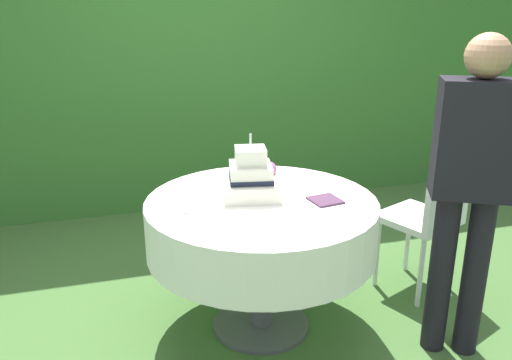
% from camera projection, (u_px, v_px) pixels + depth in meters
% --- Properties ---
extents(ground_plane, '(20.00, 20.00, 0.00)m').
position_uv_depth(ground_plane, '(261.00, 325.00, 2.95)').
color(ground_plane, '#3D602D').
extents(foliage_hedge, '(6.91, 0.44, 2.33)m').
position_uv_depth(foliage_hedge, '(191.00, 70.00, 4.48)').
color(foliage_hedge, '#336628').
rests_on(foliage_hedge, ground_plane).
extents(cake_table, '(1.20, 1.20, 0.75)m').
position_uv_depth(cake_table, '(261.00, 225.00, 2.75)').
color(cake_table, '#4C4C51').
rests_on(cake_table, ground_plane).
extents(wedding_cake, '(0.34, 0.34, 0.34)m').
position_uv_depth(wedding_cake, '(251.00, 178.00, 2.74)').
color(wedding_cake, silver).
rests_on(wedding_cake, cake_table).
extents(serving_plate_near, '(0.12, 0.12, 0.01)m').
position_uv_depth(serving_plate_near, '(189.00, 208.00, 2.59)').
color(serving_plate_near, white).
rests_on(serving_plate_near, cake_table).
extents(serving_plate_far, '(0.12, 0.12, 0.01)m').
position_uv_depth(serving_plate_far, '(190.00, 186.00, 2.89)').
color(serving_plate_far, white).
rests_on(serving_plate_far, cake_table).
extents(napkin_stack, '(0.17, 0.17, 0.01)m').
position_uv_depth(napkin_stack, '(325.00, 200.00, 2.69)').
color(napkin_stack, '#4C2D47').
rests_on(napkin_stack, cake_table).
extents(garden_chair, '(0.52, 0.52, 0.89)m').
position_uv_depth(garden_chair, '(431.00, 212.00, 3.12)').
color(garden_chair, white).
rests_on(garden_chair, ground_plane).
extents(standing_person, '(0.41, 0.34, 1.60)m').
position_uv_depth(standing_person, '(471.00, 180.00, 2.46)').
color(standing_person, black).
rests_on(standing_person, ground_plane).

